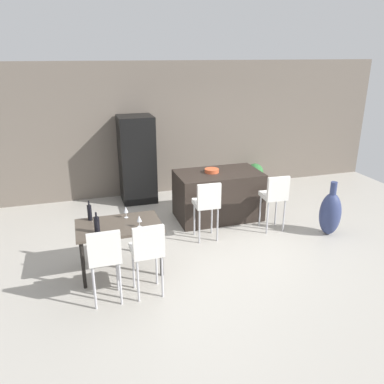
{
  "coord_description": "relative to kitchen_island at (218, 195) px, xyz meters",
  "views": [
    {
      "loc": [
        -2.21,
        -5.68,
        3.06
      ],
      "look_at": [
        -0.42,
        0.12,
        0.85
      ],
      "focal_mm": 35.98,
      "sensor_mm": 36.0,
      "label": 1
    }
  ],
  "objects": [
    {
      "name": "dining_table",
      "position": [
        -2.06,
        -1.41,
        0.2
      ],
      "size": [
        1.2,
        0.76,
        0.74
      ],
      "color": "#4C4238",
      "rests_on": "ground_plane"
    },
    {
      "name": "potted_plant",
      "position": [
        1.46,
        1.38,
        -0.11
      ],
      "size": [
        0.39,
        0.39,
        0.59
      ],
      "color": "#996B4C",
      "rests_on": "ground_plane"
    },
    {
      "name": "refrigerator",
      "position": [
        -1.32,
        1.39,
        0.46
      ],
      "size": [
        0.72,
        0.68,
        1.84
      ],
      "primitive_type": "cube",
      "color": "black",
      "rests_on": "ground_plane"
    },
    {
      "name": "wine_bottle_right",
      "position": [
        -2.44,
        -1.13,
        0.4
      ],
      "size": [
        0.06,
        0.06,
        0.3
      ],
      "color": "black",
      "rests_on": "dining_table"
    },
    {
      "name": "back_wall",
      "position": [
        -0.33,
        1.83,
        0.99
      ],
      "size": [
        10.0,
        0.12,
        2.9
      ],
      "primitive_type": "cube",
      "color": "#665B51",
      "rests_on": "ground_plane"
    },
    {
      "name": "dining_chair_far",
      "position": [
        -1.79,
        -2.16,
        0.24
      ],
      "size": [
        0.41,
        0.41,
        1.05
      ],
      "color": "silver",
      "rests_on": "ground_plane"
    },
    {
      "name": "wine_bottle_middle",
      "position": [
        -2.37,
        -1.59,
        0.4
      ],
      "size": [
        0.08,
        0.08,
        0.3
      ],
      "color": "black",
      "rests_on": "dining_table"
    },
    {
      "name": "wine_glass_left",
      "position": [
        -1.92,
        -1.19,
        0.4
      ],
      "size": [
        0.07,
        0.07,
        0.17
      ],
      "color": "silver",
      "rests_on": "dining_table"
    },
    {
      "name": "wine_glass_far",
      "position": [
        -1.79,
        -1.57,
        0.4
      ],
      "size": [
        0.07,
        0.07,
        0.17
      ],
      "color": "silver",
      "rests_on": "dining_table"
    },
    {
      "name": "dining_chair_near",
      "position": [
        -2.33,
        -2.16,
        0.24
      ],
      "size": [
        0.4,
        0.4,
        1.05
      ],
      "color": "silver",
      "rests_on": "ground_plane"
    },
    {
      "name": "bar_chair_left",
      "position": [
        -0.52,
        -0.85,
        0.24
      ],
      "size": [
        0.42,
        0.42,
        1.05
      ],
      "color": "silver",
      "rests_on": "ground_plane"
    },
    {
      "name": "fruit_bowl",
      "position": [
        -0.12,
        0.04,
        0.5
      ],
      "size": [
        0.27,
        0.27,
        0.07
      ],
      "primitive_type": "cylinder",
      "color": "#C6512D",
      "rests_on": "kitchen_island"
    },
    {
      "name": "kitchen_island",
      "position": [
        0.0,
        0.0,
        0.0
      ],
      "size": [
        1.6,
        0.93,
        0.92
      ],
      "primitive_type": "cube",
      "color": "black",
      "rests_on": "ground_plane"
    },
    {
      "name": "floor_vase",
      "position": [
        1.62,
        -1.28,
        -0.06
      ],
      "size": [
        0.37,
        0.37,
        0.98
      ],
      "color": "navy",
      "rests_on": "ground_plane"
    },
    {
      "name": "ground_plane",
      "position": [
        -0.33,
        -0.82,
        -0.46
      ],
      "size": [
        10.0,
        10.0,
        0.0
      ],
      "primitive_type": "plane",
      "color": "#ADA89E"
    },
    {
      "name": "bar_chair_middle",
      "position": [
        0.75,
        -0.85,
        0.24
      ],
      "size": [
        0.42,
        0.42,
        1.05
      ],
      "color": "silver",
      "rests_on": "ground_plane"
    }
  ]
}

